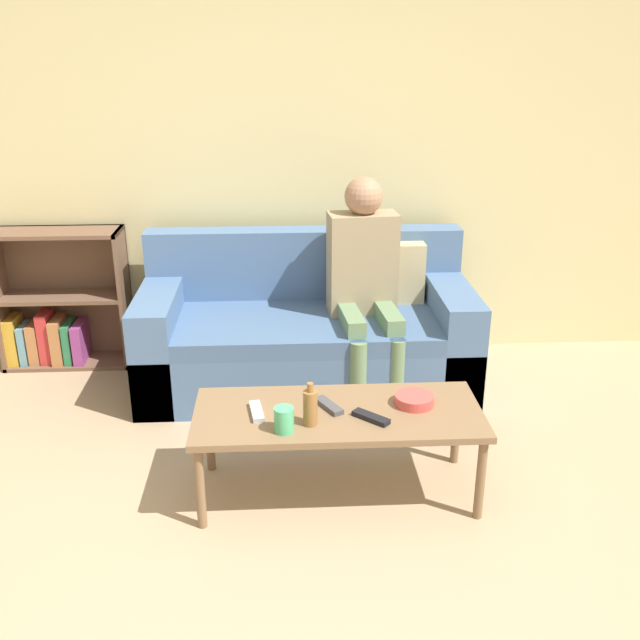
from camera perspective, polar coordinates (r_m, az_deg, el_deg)
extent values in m
plane|color=tan|center=(2.77, -2.78, -21.95)|extent=(22.00, 22.00, 0.00)
cube|color=beige|center=(4.43, -3.37, 13.49)|extent=(12.00, 0.06, 2.60)
cube|color=#4C6B93|center=(4.20, -1.07, -2.99)|extent=(1.90, 0.86, 0.34)
cube|color=#466288|center=(4.04, -1.05, -0.66)|extent=(1.46, 0.68, 0.10)
cube|color=#4C6B93|center=(4.35, -1.28, 4.62)|extent=(1.90, 0.18, 0.42)
cube|color=#4C6B93|center=(4.21, -12.57, -1.56)|extent=(0.22, 0.86, 0.60)
cube|color=#4C6B93|center=(4.26, 10.26, -1.10)|extent=(0.22, 0.86, 0.60)
cube|color=tan|center=(4.27, 5.92, 3.76)|extent=(0.36, 0.12, 0.36)
cube|color=brown|center=(4.78, -24.10, 1.48)|extent=(0.02, 0.28, 0.86)
cube|color=brown|center=(4.56, -15.33, 1.74)|extent=(0.02, 0.28, 0.86)
cube|color=brown|center=(4.77, -19.41, 2.13)|extent=(0.77, 0.02, 0.86)
cube|color=brown|center=(4.81, -19.20, -3.09)|extent=(0.77, 0.28, 0.02)
cube|color=brown|center=(4.65, -19.84, 1.81)|extent=(0.72, 0.28, 0.02)
cube|color=brown|center=(4.54, -20.47, 6.58)|extent=(0.77, 0.28, 0.02)
cube|color=gold|center=(4.84, -23.20, -1.43)|extent=(0.06, 0.20, 0.30)
cube|color=#6699A8|center=(4.83, -22.46, -1.69)|extent=(0.04, 0.20, 0.25)
cube|color=#B77542|center=(4.80, -21.79, -1.68)|extent=(0.06, 0.16, 0.25)
cube|color=red|center=(4.76, -21.01, -1.26)|extent=(0.07, 0.17, 0.33)
cube|color=#B77542|center=(4.76, -20.10, -1.45)|extent=(0.07, 0.23, 0.28)
cube|color=#2D7A4C|center=(4.74, -19.35, -1.62)|extent=(0.05, 0.21, 0.25)
cube|color=#993D84|center=(4.73, -18.57, -1.61)|extent=(0.06, 0.24, 0.25)
cylinder|color=brown|center=(3.05, -9.57, -13.10)|extent=(0.04, 0.04, 0.38)
cylinder|color=brown|center=(3.14, 12.72, -12.31)|extent=(0.04, 0.04, 0.38)
cylinder|color=brown|center=(3.42, -8.82, -8.98)|extent=(0.04, 0.04, 0.38)
cylinder|color=brown|center=(3.50, 10.86, -8.40)|extent=(0.04, 0.04, 0.38)
cube|color=brown|center=(3.12, 1.46, -7.55)|extent=(1.25, 0.52, 0.03)
cylinder|color=#66845B|center=(3.82, 3.05, -4.82)|extent=(0.10, 0.10, 0.44)
cylinder|color=#66845B|center=(3.86, 6.13, -4.60)|extent=(0.10, 0.10, 0.44)
cube|color=#66845B|center=(3.91, 2.48, 0.10)|extent=(0.13, 0.39, 0.09)
cube|color=#66845B|center=(3.96, 5.48, 0.27)|extent=(0.13, 0.39, 0.09)
cube|color=#9E8966|center=(4.07, 3.39, 4.55)|extent=(0.40, 0.24, 0.58)
sphere|color=#A87A5B|center=(3.97, 3.51, 9.86)|extent=(0.21, 0.21, 0.21)
cylinder|color=#4CB77A|center=(2.94, -2.90, -7.97)|extent=(0.08, 0.08, 0.11)
cube|color=#47474C|center=(3.13, 0.71, -6.86)|extent=(0.12, 0.17, 0.02)
cube|color=#B7B7BC|center=(3.10, -5.09, -7.31)|extent=(0.07, 0.18, 0.02)
cube|color=black|center=(3.05, 4.10, -7.78)|extent=(0.16, 0.15, 0.02)
cylinder|color=#DB4C47|center=(3.18, 7.55, -6.34)|extent=(0.17, 0.17, 0.05)
cylinder|color=olive|center=(2.97, -0.78, -7.06)|extent=(0.06, 0.06, 0.15)
cylinder|color=olive|center=(2.93, -0.79, -5.41)|extent=(0.03, 0.03, 0.04)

